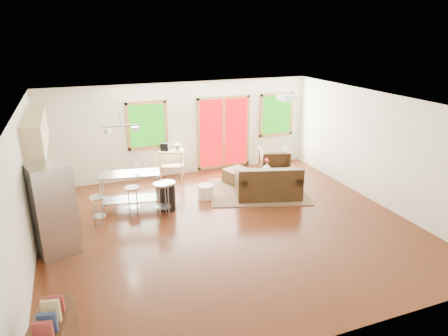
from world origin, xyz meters
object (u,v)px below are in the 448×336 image
object	(u,v)px
coffee_table	(269,174)
armchair	(274,160)
kitchen_cart	(171,154)
loveseat	(268,185)
ottoman	(237,176)
rug	(258,191)
refrigerator	(54,209)
island	(130,184)

from	to	relation	value
coffee_table	armchair	distance (m)	1.08
kitchen_cart	loveseat	bearing A→B (deg)	-48.22
loveseat	coffee_table	bearing A→B (deg)	78.35
coffee_table	ottoman	size ratio (longest dim) A/B	2.00
armchair	kitchen_cart	bearing A→B (deg)	4.23
rug	kitchen_cart	world-z (taller)	kitchen_cart
loveseat	ottoman	xyz separation A→B (m)	(-0.36, 1.13, -0.13)
loveseat	coffee_table	xyz separation A→B (m)	(0.33, 0.62, 0.03)
loveseat	refrigerator	xyz separation A→B (m)	(-4.80, -0.86, 0.53)
loveseat	ottoman	size ratio (longest dim) A/B	2.96
ottoman	coffee_table	bearing A→B (deg)	-36.79
loveseat	refrigerator	distance (m)	4.91
coffee_table	island	distance (m)	3.60
kitchen_cart	refrigerator	bearing A→B (deg)	-133.94
ottoman	rug	bearing A→B (deg)	-69.77
island	kitchen_cart	size ratio (longest dim) A/B	1.41
ottoman	island	bearing A→B (deg)	-168.66
coffee_table	refrigerator	distance (m)	5.37
coffee_table	kitchen_cart	xyz separation A→B (m)	(-2.24, 1.52, 0.34)
rug	refrigerator	bearing A→B (deg)	-165.13
rug	kitchen_cart	size ratio (longest dim) A/B	2.38
loveseat	island	bearing A→B (deg)	-173.05
refrigerator	island	bearing A→B (deg)	26.47
loveseat	coffee_table	distance (m)	0.70
armchair	ottoman	distance (m)	1.37
refrigerator	coffee_table	bearing A→B (deg)	0.10
island	ottoman	bearing A→B (deg)	11.34
coffee_table	armchair	world-z (taller)	armchair
coffee_table	refrigerator	xyz separation A→B (m)	(-5.13, -1.48, 0.51)
island	kitchen_cart	xyz separation A→B (m)	(1.35, 1.59, 0.10)
loveseat	kitchen_cart	distance (m)	2.89
armchair	island	xyz separation A→B (m)	(-4.20, -0.96, 0.19)
kitchen_cart	armchair	bearing A→B (deg)	-12.46
loveseat	armchair	size ratio (longest dim) A/B	2.15
coffee_table	loveseat	bearing A→B (deg)	-118.20
refrigerator	island	distance (m)	2.11
coffee_table	island	size ratio (longest dim) A/B	0.82
ottoman	refrigerator	bearing A→B (deg)	-155.86
kitchen_cart	coffee_table	bearing A→B (deg)	-34.16
loveseat	armchair	xyz separation A→B (m)	(0.95, 1.51, 0.08)
coffee_table	refrigerator	size ratio (longest dim) A/B	0.68
loveseat	kitchen_cart	world-z (taller)	kitchen_cart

